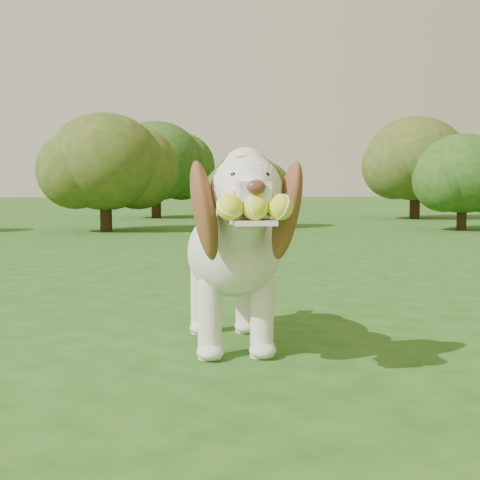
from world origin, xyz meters
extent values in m
plane|color=#204A15|center=(0.00, 0.00, 0.00)|extent=(80.00, 80.00, 0.00)
ellipsoid|color=silver|center=(0.31, 0.02, 0.41)|extent=(0.38, 0.73, 0.38)
ellipsoid|color=silver|center=(0.31, -0.25, 0.46)|extent=(0.38, 0.38, 0.37)
ellipsoid|color=silver|center=(0.30, 0.27, 0.40)|extent=(0.34, 0.34, 0.34)
cylinder|color=silver|center=(0.32, -0.39, 0.55)|extent=(0.20, 0.30, 0.29)
sphere|color=silver|center=(0.32, -0.53, 0.70)|extent=(0.27, 0.27, 0.26)
sphere|color=silver|center=(0.32, -0.51, 0.77)|extent=(0.17, 0.17, 0.17)
cube|color=silver|center=(0.32, -0.68, 0.69)|extent=(0.11, 0.15, 0.07)
ellipsoid|color=#592D28|center=(0.32, -0.76, 0.71)|extent=(0.06, 0.04, 0.05)
cube|color=silver|center=(0.32, -0.69, 0.59)|extent=(0.14, 0.17, 0.02)
ellipsoid|color=brown|center=(0.17, -0.52, 0.62)|extent=(0.15, 0.25, 0.40)
ellipsoid|color=brown|center=(0.47, -0.52, 0.62)|extent=(0.15, 0.25, 0.40)
cylinder|color=silver|center=(0.30, 0.43, 0.45)|extent=(0.07, 0.18, 0.14)
cylinder|color=silver|center=(0.20, -0.23, 0.16)|extent=(0.10, 0.10, 0.33)
cylinder|color=silver|center=(0.42, -0.22, 0.16)|extent=(0.10, 0.10, 0.33)
cylinder|color=silver|center=(0.19, 0.25, 0.16)|extent=(0.10, 0.10, 0.33)
cylinder|color=silver|center=(0.41, 0.25, 0.16)|extent=(0.10, 0.10, 0.33)
sphere|color=#D6E834|center=(0.24, -0.74, 0.64)|extent=(0.09, 0.09, 0.09)
sphere|color=#D6E834|center=(0.32, -0.74, 0.64)|extent=(0.09, 0.09, 0.09)
sphere|color=#D6E834|center=(0.41, -0.74, 0.64)|extent=(0.09, 0.09, 0.09)
cylinder|color=#382314|center=(-0.88, 7.66, 0.30)|extent=(0.18, 0.18, 0.59)
ellipsoid|color=#164717|center=(-0.88, 7.66, 1.09)|extent=(1.78, 1.78, 1.51)
cylinder|color=#382314|center=(-0.15, 12.04, 0.34)|extent=(0.21, 0.21, 0.69)
ellipsoid|color=#164717|center=(-0.15, 12.04, 1.26)|extent=(2.06, 2.06, 1.76)
cylinder|color=#382314|center=(5.40, 10.98, 0.35)|extent=(0.22, 0.22, 0.71)
ellipsoid|color=#164717|center=(5.40, 10.98, 1.30)|extent=(2.12, 2.12, 1.80)
cylinder|color=#382314|center=(4.76, 7.30, 0.25)|extent=(0.15, 0.15, 0.50)
ellipsoid|color=#164717|center=(4.76, 7.30, 0.91)|extent=(1.49, 1.49, 1.27)
cylinder|color=#382314|center=(1.40, 8.32, 0.20)|extent=(0.13, 0.13, 0.41)
ellipsoid|color=#164717|center=(1.40, 8.32, 0.75)|extent=(1.22, 1.22, 1.04)
camera|label=1|loc=(0.02, -2.93, 0.71)|focal=50.00mm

